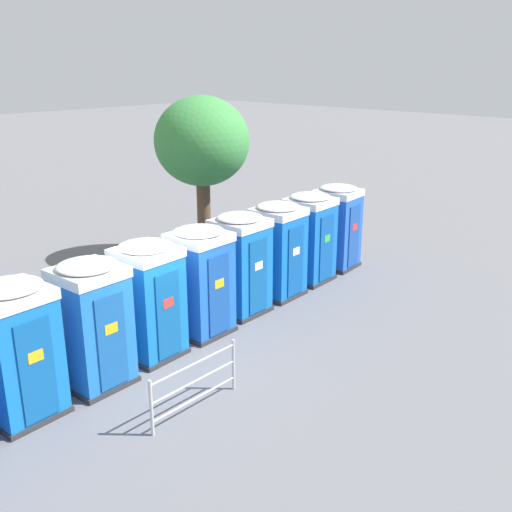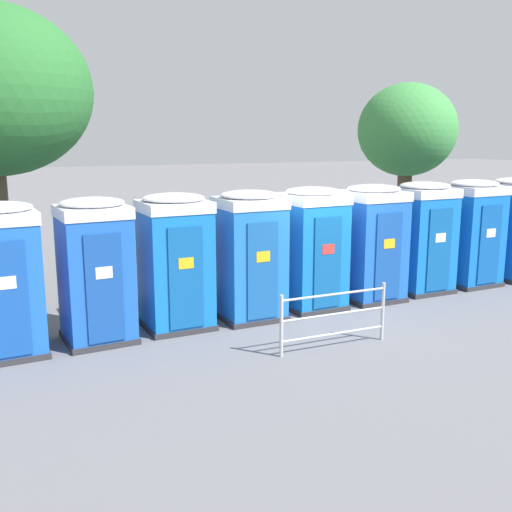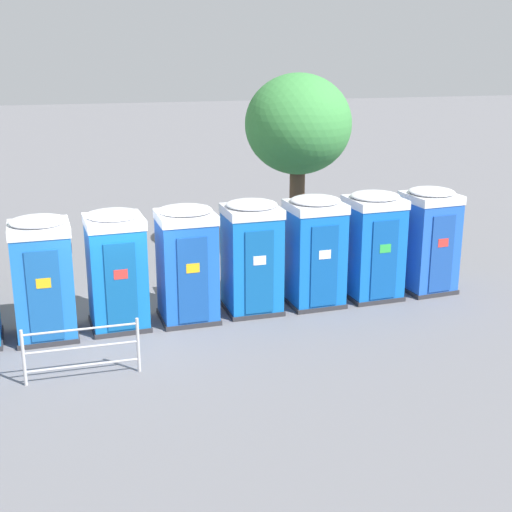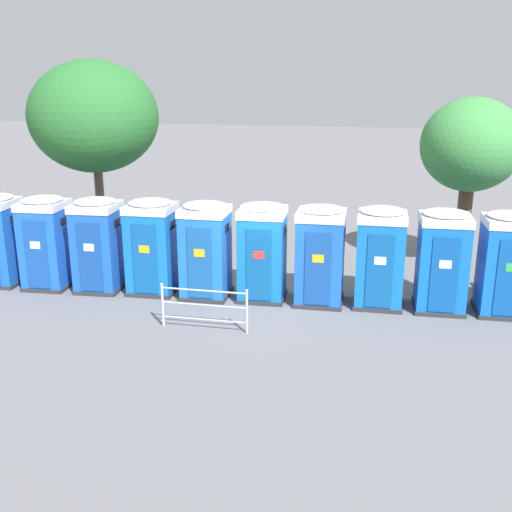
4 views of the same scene
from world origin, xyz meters
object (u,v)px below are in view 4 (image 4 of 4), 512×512
at_px(portapotty_3, 152,246).
at_px(portapotty_1, 46,242).
at_px(portapotty_5, 262,251).
at_px(portapotty_7, 380,257).
at_px(portapotty_9, 506,263).
at_px(street_tree_0, 94,117).
at_px(portapotty_2, 98,244).
at_px(portapotty_6, 320,255).
at_px(portapotty_8, 442,260).
at_px(portapotty_4, 206,249).
at_px(event_barrier, 204,306).
at_px(street_tree_1, 471,147).

bearing_deg(portapotty_3, portapotty_1, -173.97).
distance_m(portapotty_5, portapotty_7, 2.98).
distance_m(portapotty_9, street_tree_0, 12.43).
bearing_deg(portapotty_2, portapotty_6, 3.97).
bearing_deg(portapotty_5, portapotty_8, 3.55).
height_order(portapotty_6, street_tree_0, street_tree_0).
xyz_separation_m(portapotty_2, portapotty_9, (10.41, 0.76, -0.00)).
relative_size(portapotty_6, street_tree_0, 0.41).
height_order(portapotty_4, portapotty_7, same).
bearing_deg(portapotty_7, portapotty_1, -175.45).
distance_m(portapotty_1, portapotty_7, 8.94).
height_order(portapotty_1, portapotty_3, same).
height_order(portapotty_2, portapotty_7, same).
bearing_deg(portapotty_8, street_tree_0, 167.60).
bearing_deg(portapotty_6, portapotty_9, 4.43).
xyz_separation_m(portapotty_9, street_tree_0, (-11.83, 2.17, 3.14)).
relative_size(portapotty_6, event_barrier, 1.23).
relative_size(portapotty_2, portapotty_7, 1.00).
bearing_deg(street_tree_1, event_barrier, -133.58).
xyz_separation_m(portapotty_4, portapotty_6, (2.97, 0.22, -0.00)).
bearing_deg(street_tree_1, portapotty_9, -79.13).
bearing_deg(portapotty_6, portapotty_2, -176.03).
relative_size(portapotty_5, portapotty_7, 1.00).
bearing_deg(portapotty_5, event_barrier, -109.27).
xyz_separation_m(portapotty_5, portapotty_7, (2.97, 0.21, -0.00)).
relative_size(portapotty_3, street_tree_0, 0.41).
distance_m(portapotty_1, street_tree_0, 4.38).
bearing_deg(portapotty_7, portapotty_5, -175.89).
height_order(portapotty_6, portapotty_7, same).
bearing_deg(portapotty_2, portapotty_8, 4.17).
height_order(portapotty_1, event_barrier, portapotty_1).
height_order(portapotty_3, event_barrier, portapotty_3).
bearing_deg(street_tree_1, portapotty_8, -101.81).
bearing_deg(portapotty_7, portapotty_4, -174.93).
distance_m(portapotty_2, portapotty_3, 1.49).
height_order(portapotty_3, street_tree_1, street_tree_1).
distance_m(portapotty_6, street_tree_1, 5.98).
height_order(portapotty_3, portapotty_6, same).
distance_m(portapotty_3, portapotty_5, 2.98).
bearing_deg(portapotty_1, event_barrier, -19.83).
xyz_separation_m(portapotty_5, portapotty_9, (5.95, 0.38, -0.00)).
bearing_deg(portapotty_1, portapotty_8, 4.24).
bearing_deg(portapotty_1, street_tree_1, 22.03).
height_order(portapotty_3, portapotty_5, same).
bearing_deg(street_tree_0, portapotty_1, -91.06).
bearing_deg(portapotty_7, event_barrier, -146.02).
relative_size(portapotty_1, event_barrier, 1.23).
xyz_separation_m(portapotty_2, portapotty_6, (5.95, 0.41, -0.00)).
bearing_deg(portapotty_8, portapotty_4, -175.59).
height_order(portapotty_1, portapotty_6, same).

